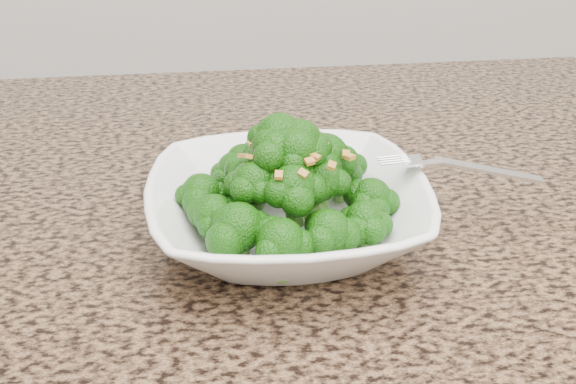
{
  "coord_description": "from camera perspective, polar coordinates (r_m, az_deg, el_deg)",
  "views": [
    {
      "loc": [
        -0.13,
        -0.24,
        1.23
      ],
      "look_at": [
        -0.06,
        0.31,
        0.95
      ],
      "focal_mm": 45.0,
      "sensor_mm": 36.0,
      "label": 1
    }
  ],
  "objects": [
    {
      "name": "fork",
      "position": [
        0.65,
        11.54,
        2.24
      ],
      "size": [
        0.17,
        0.04,
        0.01
      ],
      "primitive_type": null,
      "rotation": [
        0.0,
        0.0,
        -0.11
      ],
      "color": "silver",
      "rests_on": "bowl"
    },
    {
      "name": "broccoli_pile",
      "position": [
        0.6,
        0.0,
        4.01
      ],
      "size": [
        0.22,
        0.22,
        0.07
      ],
      "primitive_type": null,
      "color": "#165309",
      "rests_on": "bowl"
    },
    {
      "name": "garlic_topping",
      "position": [
        0.59,
        0.0,
        7.62
      ],
      "size": [
        0.13,
        0.13,
        0.01
      ],
      "primitive_type": null,
      "color": "#B77E2C",
      "rests_on": "broccoli_pile"
    },
    {
      "name": "bowl",
      "position": [
        0.63,
        0.0,
        -1.62
      ],
      "size": [
        0.25,
        0.25,
        0.06
      ],
      "primitive_type": "imported",
      "rotation": [
        0.0,
        0.0,
        -0.0
      ],
      "color": "white",
      "rests_on": "granite_counter"
    },
    {
      "name": "granite_counter",
      "position": [
        0.66,
        5.46,
        -5.11
      ],
      "size": [
        1.64,
        1.04,
        0.03
      ],
      "primitive_type": "cube",
      "color": "brown",
      "rests_on": "cabinet"
    }
  ]
}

